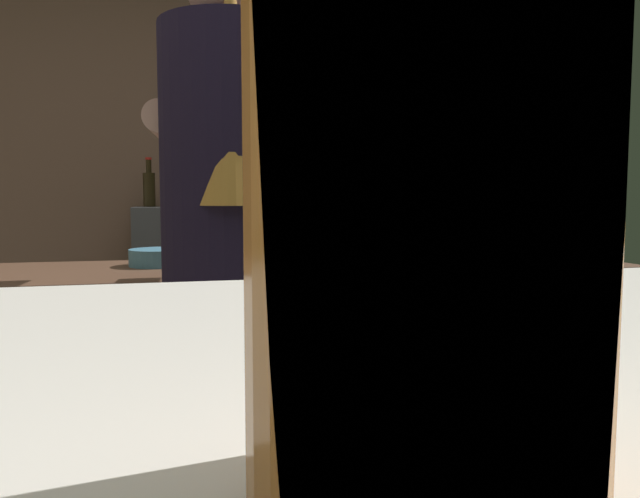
% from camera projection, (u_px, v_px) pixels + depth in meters
% --- Properties ---
extents(wall_back, '(5.20, 0.10, 2.70)m').
position_uv_depth(wall_back, '(194.00, 161.00, 3.34)').
color(wall_back, brown).
rests_on(wall_back, ground).
extents(prep_counter, '(2.10, 0.60, 0.92)m').
position_uv_depth(prep_counter, '(316.00, 400.00, 2.02)').
color(prep_counter, '#4F3425').
rests_on(prep_counter, ground).
extents(back_shelf, '(0.77, 0.36, 1.10)m').
position_uv_depth(back_shelf, '(213.00, 311.00, 3.15)').
color(back_shelf, '#3E3F43').
rests_on(back_shelf, ground).
extents(bartender, '(0.44, 0.52, 1.77)m').
position_uv_depth(bartender, '(233.00, 245.00, 1.46)').
color(bartender, '#243642').
rests_on(bartender, ground).
extents(knife_block, '(0.10, 0.08, 0.29)m').
position_uv_depth(knife_block, '(455.00, 232.00, 2.04)').
color(knife_block, olive).
rests_on(knife_block, prep_counter).
extents(mixing_bowl, '(0.20, 0.20, 0.06)m').
position_uv_depth(mixing_bowl, '(160.00, 257.00, 1.95)').
color(mixing_bowl, teal).
rests_on(mixing_bowl, prep_counter).
extents(chefs_knife, '(0.24, 0.10, 0.01)m').
position_uv_depth(chefs_knife, '(310.00, 266.00, 1.93)').
color(chefs_knife, silver).
rests_on(chefs_knife, prep_counter).
extents(pint_glass_far, '(0.07, 0.07, 0.14)m').
position_uv_depth(pint_glass_far, '(425.00, 150.00, 0.12)').
color(pint_glass_far, '#A96326').
rests_on(pint_glass_far, bar_counter).
extents(bottle_olive_oil, '(0.07, 0.07, 0.22)m').
position_uv_depth(bottle_olive_oil, '(232.00, 190.00, 3.20)').
color(bottle_olive_oil, '#D8D57A').
rests_on(bottle_olive_oil, back_shelf).
extents(bottle_hot_sauce, '(0.06, 0.06, 0.25)m').
position_uv_depth(bottle_hot_sauce, '(149.00, 188.00, 3.06)').
color(bottle_hot_sauce, black).
rests_on(bottle_hot_sauce, back_shelf).
extents(bottle_soy, '(0.08, 0.08, 0.19)m').
position_uv_depth(bottle_soy, '(262.00, 193.00, 3.21)').
color(bottle_soy, '#567B37').
rests_on(bottle_soy, back_shelf).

